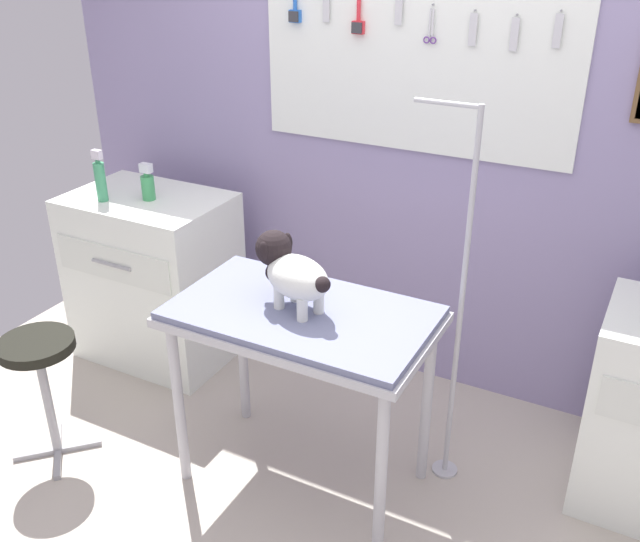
{
  "coord_description": "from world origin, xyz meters",
  "views": [
    {
      "loc": [
        1.06,
        -1.78,
        2.16
      ],
      "look_at": [
        -0.05,
        0.33,
        0.98
      ],
      "focal_mm": 39.73,
      "sensor_mm": 36.0,
      "label": 1
    }
  ],
  "objects_px": {
    "dog": "(291,271)",
    "stool": "(40,364)",
    "grooming_table": "(302,329)",
    "conditioner_bottle": "(148,185)",
    "grooming_arm": "(457,322)",
    "counter_left": "(155,277)"
  },
  "relations": [
    {
      "from": "grooming_table",
      "to": "stool",
      "type": "distance_m",
      "value": 1.15
    },
    {
      "from": "grooming_table",
      "to": "conditioner_bottle",
      "type": "height_order",
      "value": "conditioner_bottle"
    },
    {
      "from": "dog",
      "to": "stool",
      "type": "height_order",
      "value": "dog"
    },
    {
      "from": "grooming_table",
      "to": "dog",
      "type": "bearing_deg",
      "value": 172.98
    },
    {
      "from": "grooming_table",
      "to": "stool",
      "type": "xyz_separation_m",
      "value": [
        -1.06,
        -0.38,
        -0.26
      ]
    },
    {
      "from": "stool",
      "to": "dog",
      "type": "bearing_deg",
      "value": 21.07
    },
    {
      "from": "grooming_arm",
      "to": "stool",
      "type": "bearing_deg",
      "value": -156.08
    },
    {
      "from": "stool",
      "to": "conditioner_bottle",
      "type": "relative_size",
      "value": 3.19
    },
    {
      "from": "conditioner_bottle",
      "to": "counter_left",
      "type": "bearing_deg",
      "value": 159.02
    },
    {
      "from": "grooming_arm",
      "to": "dog",
      "type": "height_order",
      "value": "grooming_arm"
    },
    {
      "from": "dog",
      "to": "conditioner_bottle",
      "type": "relative_size",
      "value": 2.06
    },
    {
      "from": "grooming_arm",
      "to": "stool",
      "type": "height_order",
      "value": "grooming_arm"
    },
    {
      "from": "stool",
      "to": "conditioner_bottle",
      "type": "bearing_deg",
      "value": 95.73
    },
    {
      "from": "grooming_arm",
      "to": "dog",
      "type": "xyz_separation_m",
      "value": [
        -0.57,
        -0.31,
        0.23
      ]
    },
    {
      "from": "conditioner_bottle",
      "to": "dog",
      "type": "bearing_deg",
      "value": -24.2
    },
    {
      "from": "grooming_arm",
      "to": "conditioner_bottle",
      "type": "relative_size",
      "value": 8.63
    },
    {
      "from": "grooming_arm",
      "to": "stool",
      "type": "relative_size",
      "value": 2.7
    },
    {
      "from": "grooming_arm",
      "to": "conditioner_bottle",
      "type": "distance_m",
      "value": 1.69
    },
    {
      "from": "dog",
      "to": "counter_left",
      "type": "height_order",
      "value": "dog"
    },
    {
      "from": "grooming_arm",
      "to": "dog",
      "type": "bearing_deg",
      "value": -151.33
    },
    {
      "from": "dog",
      "to": "grooming_arm",
      "type": "bearing_deg",
      "value": 28.67
    },
    {
      "from": "counter_left",
      "to": "conditioner_bottle",
      "type": "relative_size",
      "value": 4.88
    }
  ]
}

